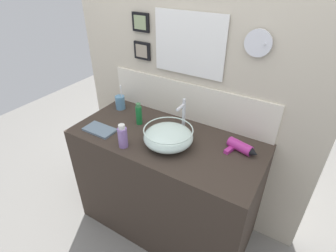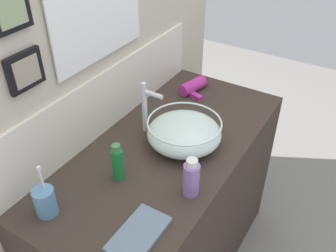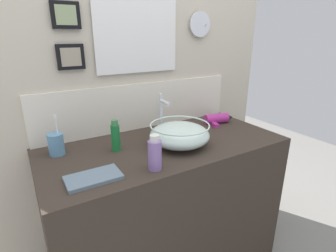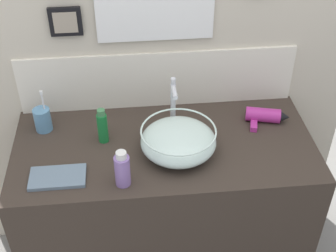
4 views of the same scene
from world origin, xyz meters
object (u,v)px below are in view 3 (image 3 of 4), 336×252
at_px(glass_bowl_sink, 180,134).
at_px(hand_towel, 93,178).
at_px(lotion_bottle, 116,137).
at_px(hair_drier, 218,119).
at_px(faucet, 162,112).
at_px(toothbrush_cup, 56,144).
at_px(soap_dispenser, 155,154).

relative_size(glass_bowl_sink, hand_towel, 1.43).
relative_size(lotion_bottle, hand_towel, 0.74).
bearing_deg(hair_drier, faucet, 177.73).
height_order(faucet, hair_drier, faucet).
bearing_deg(hair_drier, glass_bowl_sink, -157.74).
height_order(toothbrush_cup, soap_dispenser, toothbrush_cup).
bearing_deg(faucet, hand_towel, -148.70).
bearing_deg(glass_bowl_sink, lotion_bottle, 160.68).
distance_m(faucet, lotion_bottle, 0.33).
xyz_separation_m(glass_bowl_sink, toothbrush_cup, (-0.59, 0.22, -0.01)).
bearing_deg(soap_dispenser, lotion_bottle, 105.86).
height_order(soap_dispenser, hand_towel, soap_dispenser).
bearing_deg(hand_towel, toothbrush_cup, 104.64).
xyz_separation_m(glass_bowl_sink, faucet, (0.00, 0.19, 0.08)).
relative_size(toothbrush_cup, hand_towel, 0.91).
bearing_deg(glass_bowl_sink, toothbrush_cup, 159.45).
height_order(glass_bowl_sink, toothbrush_cup, toothbrush_cup).
height_order(glass_bowl_sink, lotion_bottle, lotion_bottle).
relative_size(hair_drier, toothbrush_cup, 1.03).
distance_m(toothbrush_cup, soap_dispenser, 0.52).
xyz_separation_m(faucet, soap_dispenser, (-0.24, -0.36, -0.06)).
relative_size(faucet, soap_dispenser, 1.51).
height_order(hair_drier, hand_towel, hair_drier).
bearing_deg(hand_towel, faucet, 31.30).
relative_size(glass_bowl_sink, toothbrush_cup, 1.58).
bearing_deg(hair_drier, hand_towel, -162.82).
distance_m(faucet, toothbrush_cup, 0.59).
bearing_deg(soap_dispenser, faucet, 56.21).
xyz_separation_m(lotion_bottle, hand_towel, (-0.18, -0.22, -0.07)).
distance_m(glass_bowl_sink, soap_dispenser, 0.29).
bearing_deg(toothbrush_cup, soap_dispenser, -47.86).
bearing_deg(hair_drier, soap_dispenser, -153.01).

